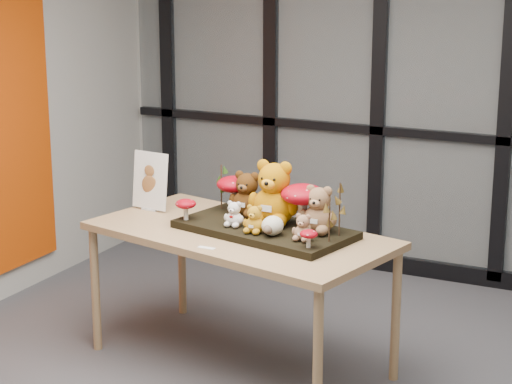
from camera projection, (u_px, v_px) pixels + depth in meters
The scene contains 22 objects.
room_shell at pixel (300, 90), 4.16m from camera, with size 5.00×5.00×5.00m.
glass_partition at pixel (441, 83), 6.37m from camera, with size 4.90×0.06×2.78m.
display_table at pixel (240, 243), 5.13m from camera, with size 1.82×1.18×0.79m.
diorama_tray at pixel (265, 230), 5.08m from camera, with size 0.97×0.48×0.04m, color black.
bear_pooh_yellow at pixel (274, 189), 5.08m from camera, with size 0.30×0.27×0.39m, color #BE7504, non-canonical shape.
bear_brown_medium at pixel (247, 191), 5.25m from camera, with size 0.22×0.19×0.28m, color #44250A, non-canonical shape.
bear_tan_back at pixel (319, 206), 4.93m from camera, with size 0.21×0.19×0.28m, color #88613E, non-canonical shape.
bear_small_yellow at pixel (255, 218), 4.93m from camera, with size 0.13×0.12×0.17m, color #C28616, non-canonical shape.
bear_white_bow at pixel (234, 212), 5.05m from camera, with size 0.12×0.11×0.16m, color white, non-canonical shape.
bear_beige_small at pixel (303, 226), 4.80m from camera, with size 0.12×0.11×0.16m, color #9F7453, non-canonical shape.
plush_cream_hedgehog at pixel (273, 225), 4.89m from camera, with size 0.09×0.08×0.12m, color #EDE8CB, non-canonical shape.
mushroom_back_left at pixel (234, 192), 5.35m from camera, with size 0.20×0.20×0.22m, color maroon, non-canonical shape.
mushroom_back_right at pixel (303, 204), 5.01m from camera, with size 0.24×0.24×0.27m, color maroon, non-canonical shape.
mushroom_front_left at pixel (186, 208), 5.18m from camera, with size 0.12×0.12×0.13m, color maroon, non-canonical shape.
mushroom_front_right at pixel (309, 238), 4.68m from camera, with size 0.09×0.09×0.10m, color maroon, non-canonical shape.
sprig_green_far_left at pixel (221, 187), 5.39m from camera, with size 0.05×0.05×0.26m, color #0F390D, non-canonical shape.
sprig_green_mid_left at pixel (243, 192), 5.36m from camera, with size 0.05×0.05×0.21m, color #0F390D, non-canonical shape.
sprig_dry_far_right at pixel (340, 209), 4.86m from camera, with size 0.05×0.05×0.29m, color brown, non-canonical shape.
sprig_dry_mid_right at pixel (329, 223), 4.77m from camera, with size 0.05×0.05×0.21m, color brown, non-canonical shape.
sprig_green_centre at pixel (273, 197), 5.24m from camera, with size 0.05×0.05×0.23m, color #0F390D, non-canonical shape.
sign_holder at pixel (150, 183), 5.51m from camera, with size 0.25×0.08×0.35m.
label_card at pixel (206, 248), 4.82m from camera, with size 0.09×0.03×0.00m, color white.
Camera 1 is at (1.64, -3.81, 2.27)m, focal length 65.00 mm.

